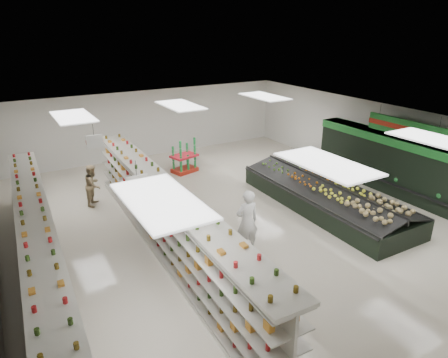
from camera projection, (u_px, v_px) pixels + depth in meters
floor at (233, 219)px, 13.39m from camera, size 16.00×16.00×0.00m
ceiling at (234, 126)px, 12.23m from camera, size 14.00×16.00×0.02m
wall_back at (147, 124)px, 19.25m from camera, size 14.00×0.02×3.20m
wall_right at (382, 144)px, 16.09m from camera, size 0.02×16.00×3.20m
produce_wall_case at (405, 165)px, 14.79m from camera, size 0.93×8.00×2.20m
aisle_sign_near at (137, 184)px, 9.00m from camera, size 0.52×0.06×0.75m
aisle_sign_far at (95, 141)px, 12.22m from camera, size 0.52×0.06×0.75m
hortifruti_banner at (406, 128)px, 14.14m from camera, size 0.12×3.20×0.95m
gondola_left at (39, 249)px, 9.99m from camera, size 1.21×10.74×1.86m
gondola_center at (165, 221)px, 11.26m from camera, size 1.18×11.68×2.02m
produce_island at (325, 195)px, 14.09m from camera, size 2.54×6.80×1.01m
soda_endcap at (184, 157)px, 17.39m from camera, size 1.25×1.00×1.40m
shopper_main at (247, 222)px, 11.18m from camera, size 0.73×0.51×1.88m
shopper_background at (93, 185)px, 14.23m from camera, size 0.78×0.86×1.50m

